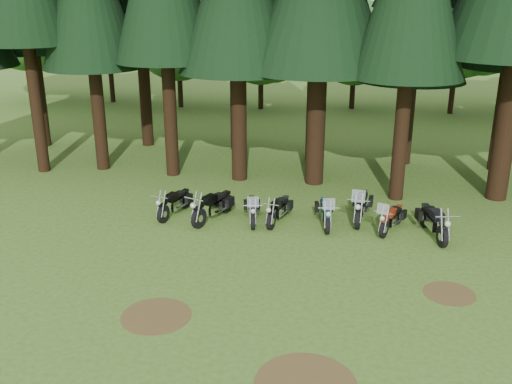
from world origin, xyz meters
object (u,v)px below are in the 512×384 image
motorcycle_2 (252,210)px  motorcycle_6 (391,219)px  motorcycle_1 (213,207)px  motorcycle_4 (325,213)px  motorcycle_5 (361,207)px  motorcycle_7 (434,222)px  motorcycle_3 (278,210)px  motorcycle_0 (175,204)px

motorcycle_2 → motorcycle_6: motorcycle_6 is taller
motorcycle_1 → motorcycle_4: (4.01, 0.21, -0.04)m
motorcycle_6 → motorcycle_4: bearing=-160.0°
motorcycle_2 → motorcycle_5: motorcycle_5 is taller
motorcycle_5 → motorcycle_7: bearing=-16.8°
motorcycle_2 → motorcycle_6: (4.84, 0.05, 0.00)m
motorcycle_6 → motorcycle_7: (1.37, -0.24, 0.07)m
motorcycle_1 → motorcycle_5: (5.23, 0.92, 0.01)m
motorcycle_6 → motorcycle_7: 1.39m
motorcycle_5 → motorcycle_1: bearing=-163.9°
motorcycle_7 → motorcycle_3: bearing=163.1°
motorcycle_0 → motorcycle_7: size_ratio=0.91×
motorcycle_5 → motorcycle_7: motorcycle_5 is taller
motorcycle_2 → motorcycle_5: size_ratio=0.84×
motorcycle_1 → motorcycle_3: size_ratio=1.11×
motorcycle_1 → motorcycle_6: 6.27m
motorcycle_5 → motorcycle_0: bearing=-167.8°
motorcycle_2 → motorcycle_1: bearing=171.2°
motorcycle_6 → motorcycle_0: bearing=-158.7°
motorcycle_6 → motorcycle_7: size_ratio=0.84×
motorcycle_0 → motorcycle_4: size_ratio=0.98×
motorcycle_0 → motorcycle_4: bearing=13.4°
motorcycle_5 → motorcycle_6: bearing=-30.9°
motorcycle_7 → motorcycle_4: bearing=162.0°
motorcycle_3 → motorcycle_7: 5.31m
motorcycle_0 → motorcycle_5: bearing=19.4°
motorcycle_0 → motorcycle_5: (6.73, 0.71, 0.06)m
motorcycle_4 → motorcycle_6: size_ratio=1.10×
motorcycle_0 → motorcycle_4: motorcycle_4 is taller
motorcycle_3 → motorcycle_5: 2.97m
motorcycle_1 → motorcycle_3: (2.34, 0.25, -0.06)m
motorcycle_1 → motorcycle_3: motorcycle_1 is taller
motorcycle_0 → motorcycle_1: size_ratio=0.93×
motorcycle_7 → motorcycle_5: bearing=143.9°
motorcycle_1 → motorcycle_3: 2.35m
motorcycle_1 → motorcycle_2: motorcycle_2 is taller
motorcycle_1 → motorcycle_4: motorcycle_4 is taller
motorcycle_0 → motorcycle_7: motorcycle_7 is taller
motorcycle_1 → motorcycle_7: bearing=20.0°
motorcycle_5 → motorcycle_7: (2.40, -1.02, -0.01)m
motorcycle_4 → motorcycle_7: 3.64m
motorcycle_1 → motorcycle_2: 1.43m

